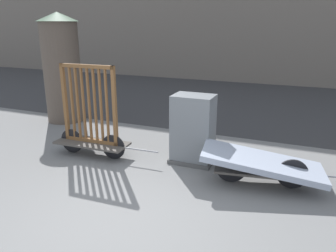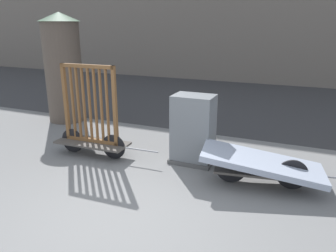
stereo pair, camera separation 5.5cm
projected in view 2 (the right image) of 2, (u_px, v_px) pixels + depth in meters
ground_plane at (114, 222)px, 4.50m from camera, size 60.00×60.00×0.00m
road_strip at (237, 101)px, 11.56m from camera, size 56.00×7.80×0.01m
bike_cart_with_bedframe at (92, 126)px, 6.60m from camera, size 2.23×0.63×1.86m
bike_cart_with_mattress at (262, 164)px, 5.41m from camera, size 2.49×1.18×0.61m
utility_cabinet at (193, 131)px, 6.28m from camera, size 0.83×0.61×1.34m
advertising_column at (63, 67)px, 8.86m from camera, size 1.10×1.10×2.91m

